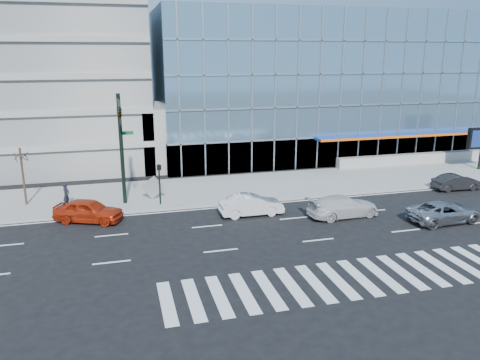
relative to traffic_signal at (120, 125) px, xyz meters
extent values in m
plane|color=black|center=(11.00, -4.57, -6.16)|extent=(160.00, 160.00, 0.00)
cube|color=gray|center=(11.00, 3.43, -6.09)|extent=(120.00, 8.00, 0.15)
cube|color=#668FAB|center=(25.00, 21.43, 1.34)|extent=(42.00, 26.00, 15.00)
cube|color=gray|center=(-9.00, 21.43, 3.84)|extent=(24.00, 24.00, 20.00)
cube|color=gray|center=(5.00, 13.43, -3.16)|extent=(6.00, 8.00, 6.00)
cube|color=gray|center=(35.00, 7.03, -5.51)|extent=(30.00, 0.80, 1.00)
cylinder|color=black|center=(0.00, 1.43, -2.01)|extent=(0.28, 0.28, 8.00)
cylinder|color=black|center=(0.00, -1.37, 1.59)|extent=(0.18, 5.60, 0.18)
imported|color=black|center=(0.00, -2.77, 0.99)|extent=(0.18, 0.22, 1.10)
imported|color=black|center=(0.00, -0.57, 0.99)|extent=(0.48, 2.24, 0.90)
cube|color=#0C591E|center=(0.45, 1.43, -0.81)|extent=(0.90, 0.05, 0.25)
cylinder|color=black|center=(2.50, 0.43, -4.51)|extent=(0.12, 0.12, 3.00)
cube|color=black|center=(2.50, 0.28, -3.21)|extent=(0.30, 0.25, 0.35)
cylinder|color=black|center=(33.00, 3.43, -5.01)|extent=(0.24, 0.24, 2.00)
cylinder|color=#332319|center=(-7.00, 2.93, -3.91)|extent=(0.16, 0.16, 4.20)
ellipsoid|color=#332319|center=(-7.00, 2.93, -2.23)|extent=(1.10, 1.10, 0.90)
imported|color=#AFAFB4|center=(20.38, -7.79, -5.47)|extent=(5.07, 2.51, 1.38)
imported|color=silver|center=(14.38, -5.07, -5.44)|extent=(5.16, 2.42, 1.46)
imported|color=silver|center=(8.38, -3.16, -5.44)|extent=(4.43, 1.55, 1.46)
imported|color=black|center=(26.38, -1.57, -5.52)|extent=(3.98, 1.51, 1.30)
imported|color=#AD270D|center=(-2.42, -1.65, -5.39)|extent=(4.87, 3.46, 1.54)
imported|color=black|center=(-4.04, 1.43, -5.11)|extent=(0.63, 0.76, 1.81)
cube|color=gray|center=(2.12, 1.80, -5.10)|extent=(1.82, 0.15, 1.82)
camera|label=1|loc=(-0.30, -32.61, 4.67)|focal=35.00mm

